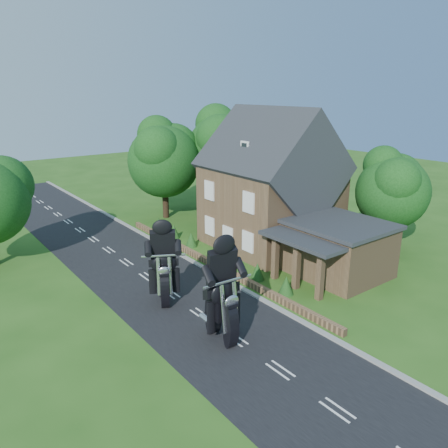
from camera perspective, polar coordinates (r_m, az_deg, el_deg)
ground at (r=23.47m, az=-3.12°, el=-11.70°), size 120.00×120.00×0.00m
road at (r=23.47m, az=-3.12°, el=-11.68°), size 7.00×80.00×0.02m
kerb at (r=25.42m, az=3.79°, el=-9.17°), size 0.30×80.00×0.12m
garden_wall at (r=29.31m, az=-1.65°, el=-5.13°), size 0.30×22.00×0.40m
house at (r=32.58m, az=6.17°, el=4.71°), size 9.54×8.64×10.24m
annex at (r=28.45m, az=14.47°, el=-3.02°), size 7.05×5.94×3.44m
tree_annex_side at (r=33.97m, az=21.39°, el=4.74°), size 5.64×5.20×7.48m
tree_house_right at (r=38.55m, az=10.29°, el=7.76°), size 6.51×6.00×8.40m
tree_behind_house at (r=42.25m, az=0.42°, el=10.27°), size 7.81×7.20×10.08m
tree_behind_left at (r=39.82m, az=-7.43°, el=8.98°), size 6.94×6.40×9.16m
shrub_a at (r=25.58m, az=8.12°, el=-7.92°), size 0.90×0.90×1.10m
shrub_b at (r=27.22m, az=4.38°, el=-6.19°), size 0.90×0.90×1.10m
shrub_c at (r=28.99m, az=1.11°, el=-4.64°), size 0.90×0.90×1.10m
shrub_d at (r=32.81m, az=-4.30°, el=-2.03°), size 0.90×0.90×1.10m
shrub_e at (r=34.83m, az=-6.54°, el=-0.95°), size 0.90×0.90×1.10m
shrub_f at (r=36.91m, az=-8.54°, el=0.02°), size 0.90×0.90×1.10m
motorcycle_lead at (r=20.91m, az=-0.28°, el=-13.08°), size 0.54×1.73×1.59m
motorcycle_follow at (r=24.53m, az=-7.73°, el=-8.59°), size 1.09×1.56×1.45m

